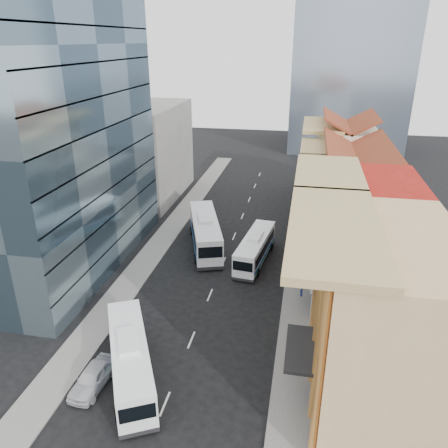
% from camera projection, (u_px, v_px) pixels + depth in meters
% --- Properties ---
extents(ground, '(200.00, 200.00, 0.00)m').
position_uv_depth(ground, '(160.00, 415.00, 28.77)').
color(ground, black).
rests_on(ground, ground).
extents(sidewalk_right, '(3.00, 90.00, 0.15)m').
position_uv_depth(sidewalk_right, '(301.00, 268.00, 47.15)').
color(sidewalk_right, slate).
rests_on(sidewalk_right, ground).
extents(sidewalk_left, '(3.00, 90.00, 0.15)m').
position_uv_depth(sidewalk_left, '(151.00, 255.00, 50.12)').
color(sidewalk_left, slate).
rests_on(sidewalk_left, ground).
extents(shophouse_tan, '(8.00, 14.00, 12.00)m').
position_uv_depth(shophouse_tan, '(384.00, 319.00, 28.51)').
color(shophouse_tan, '#DDB780').
rests_on(shophouse_tan, ground).
extents(shophouse_red, '(8.00, 10.00, 12.00)m').
position_uv_depth(shophouse_red, '(365.00, 242.00, 39.36)').
color(shophouse_red, '#A71B12').
rests_on(shophouse_red, ground).
extents(shophouse_cream_near, '(8.00, 9.00, 10.00)m').
position_uv_depth(shophouse_cream_near, '(355.00, 214.00, 48.34)').
color(shophouse_cream_near, silver).
rests_on(shophouse_cream_near, ground).
extents(shophouse_cream_mid, '(8.00, 9.00, 10.00)m').
position_uv_depth(shophouse_cream_mid, '(349.00, 189.00, 56.48)').
color(shophouse_cream_mid, silver).
rests_on(shophouse_cream_mid, ground).
extents(shophouse_cream_far, '(8.00, 12.00, 11.00)m').
position_uv_depth(shophouse_cream_far, '(345.00, 164.00, 65.78)').
color(shophouse_cream_far, silver).
rests_on(shophouse_cream_far, ground).
extents(office_tower, '(12.00, 26.00, 30.00)m').
position_uv_depth(office_tower, '(49.00, 126.00, 43.08)').
color(office_tower, '#3D5261').
rests_on(office_tower, ground).
extents(office_block_far, '(10.00, 18.00, 14.00)m').
position_uv_depth(office_block_far, '(146.00, 152.00, 66.82)').
color(office_block_far, gray).
rests_on(office_block_far, ground).
extents(bus_left_near, '(7.29, 11.01, 3.54)m').
position_uv_depth(bus_left_near, '(130.00, 359.00, 31.26)').
color(bus_left_near, white).
rests_on(bus_left_near, ground).
extents(bus_left_far, '(6.71, 12.85, 4.03)m').
position_uv_depth(bus_left_far, '(205.00, 232.00, 51.37)').
color(bus_left_far, silver).
rests_on(bus_left_far, ground).
extents(bus_right, '(3.64, 10.42, 3.27)m').
position_uv_depth(bus_right, '(255.00, 248.00, 48.19)').
color(bus_right, white).
rests_on(bus_right, ground).
extents(sedan_left, '(2.19, 4.73, 1.56)m').
position_uv_depth(sedan_left, '(93.00, 377.00, 30.90)').
color(sedan_left, silver).
rests_on(sedan_left, ground).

